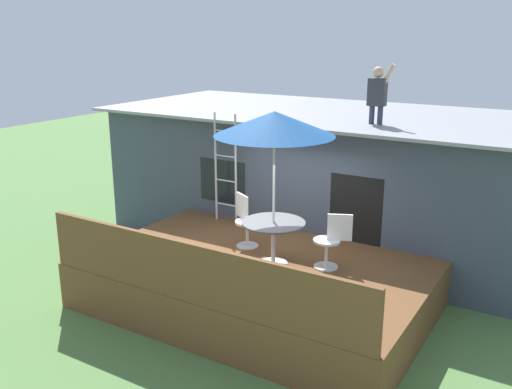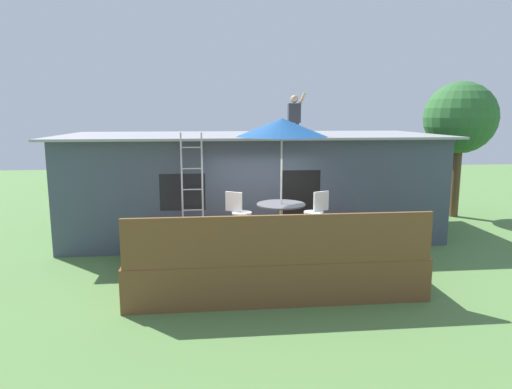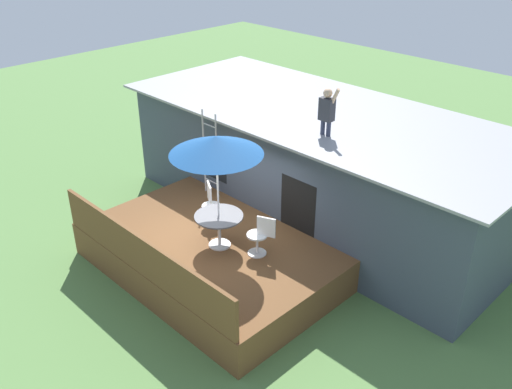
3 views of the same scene
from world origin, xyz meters
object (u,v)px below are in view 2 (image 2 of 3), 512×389
patio_chair_left (239,213)px  patio_chair_right (316,212)px  step_ladder (192,179)px  person_figure (295,112)px  backyard_tree (460,119)px  patio_umbrella (282,128)px  patio_table (281,211)px

patio_chair_left → patio_chair_right: size_ratio=1.00×
step_ladder → person_figure: bearing=22.3°
step_ladder → backyard_tree: size_ratio=0.49×
patio_umbrella → backyard_tree: bearing=36.6°
patio_umbrella → step_ladder: 2.69m
patio_table → patio_chair_right: size_ratio=1.13×
patio_table → person_figure: person_figure is taller
step_ladder → backyard_tree: (8.63, 3.56, 1.37)m
patio_chair_left → patio_chair_right: same height
patio_chair_left → patio_chair_right: bearing=26.2°
patio_table → patio_chair_left: 1.01m
patio_table → patio_chair_right: patio_chair_right is taller
patio_umbrella → patio_chair_left: 2.14m
step_ladder → patio_chair_left: 1.54m
patio_table → backyard_tree: backyard_tree is taller
patio_chair_left → patio_chair_right: (1.72, -0.13, 0.00)m
person_figure → patio_chair_left: 3.39m
patio_umbrella → patio_chair_right: size_ratio=2.76×
patio_chair_right → step_ladder: bearing=-44.7°
patio_umbrella → person_figure: (0.74, 2.52, 0.32)m
patio_chair_left → patio_chair_right: 1.73m
person_figure → patio_chair_right: size_ratio=1.21×
person_figure → patio_chair_left: person_figure is taller
person_figure → patio_chair_left: size_ratio=1.21×
patio_table → patio_umbrella: (-0.00, -0.00, 1.76)m
person_figure → patio_chair_right: (0.12, -2.14, -2.21)m
step_ladder → backyard_tree: backyard_tree is taller
step_ladder → patio_umbrella: bearing=-36.9°
patio_table → step_ladder: (-1.91, 1.43, 0.51)m
patio_chair_right → backyard_tree: 7.73m
step_ladder → patio_chair_right: size_ratio=2.39×
patio_table → patio_chair_right: 0.95m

